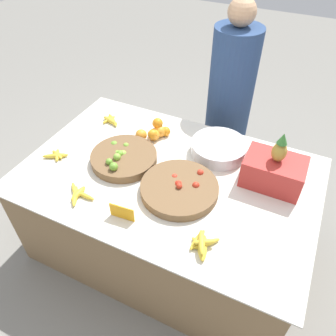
# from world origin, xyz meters

# --- Properties ---
(ground_plane) EXTENTS (12.00, 12.00, 0.00)m
(ground_plane) POSITION_xyz_m (0.00, 0.00, 0.00)
(ground_plane) COLOR gray
(market_table) EXTENTS (1.82, 1.20, 0.72)m
(market_table) POSITION_xyz_m (0.00, 0.00, 0.36)
(market_table) COLOR olive
(market_table) RESTS_ON ground_plane
(lime_bowl) EXTENTS (0.43, 0.43, 0.10)m
(lime_bowl) POSITION_xyz_m (-0.31, -0.02, 0.75)
(lime_bowl) COLOR brown
(lime_bowl) RESTS_ON market_table
(tomato_basket) EXTENTS (0.46, 0.46, 0.08)m
(tomato_basket) POSITION_xyz_m (0.13, -0.11, 0.74)
(tomato_basket) COLOR brown
(tomato_basket) RESTS_ON market_table
(orange_pile) EXTENTS (0.21, 0.19, 0.13)m
(orange_pile) POSITION_xyz_m (-0.25, 0.30, 0.77)
(orange_pile) COLOR orange
(orange_pile) RESTS_ON market_table
(metal_bowl) EXTENTS (0.37, 0.37, 0.09)m
(metal_bowl) POSITION_xyz_m (0.22, 0.33, 0.76)
(metal_bowl) COLOR silver
(metal_bowl) RESTS_ON market_table
(price_sign) EXTENTS (0.14, 0.02, 0.09)m
(price_sign) POSITION_xyz_m (-0.07, -0.42, 0.76)
(price_sign) COLOR orange
(price_sign) RESTS_ON market_table
(produce_crate) EXTENTS (0.35, 0.24, 0.37)m
(produce_crate) POSITION_xyz_m (0.59, 0.20, 0.82)
(produce_crate) COLOR #B22D28
(produce_crate) RESTS_ON market_table
(banana_bunch_front_center) EXTENTS (0.16, 0.14, 0.04)m
(banana_bunch_front_center) POSITION_xyz_m (-0.63, 0.33, 0.73)
(banana_bunch_front_center) COLOR gold
(banana_bunch_front_center) RESTS_ON market_table
(banana_bunch_front_left) EXTENTS (0.21, 0.17, 0.03)m
(banana_bunch_front_left) POSITION_xyz_m (-0.39, -0.40, 0.73)
(banana_bunch_front_left) COLOR gold
(banana_bunch_front_left) RESTS_ON market_table
(banana_bunch_middle_right) EXTENTS (0.15, 0.19, 0.06)m
(banana_bunch_middle_right) POSITION_xyz_m (0.39, -0.41, 0.74)
(banana_bunch_middle_right) COLOR gold
(banana_bunch_middle_right) RESTS_ON market_table
(banana_bunch_front_right) EXTENTS (0.16, 0.13, 0.03)m
(banana_bunch_front_right) POSITION_xyz_m (-0.73, -0.17, 0.73)
(banana_bunch_front_right) COLOR gold
(banana_bunch_front_right) RESTS_ON market_table
(vendor_person) EXTENTS (0.36, 0.36, 1.52)m
(vendor_person) POSITION_xyz_m (0.08, 0.98, 0.69)
(vendor_person) COLOR navy
(vendor_person) RESTS_ON ground_plane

